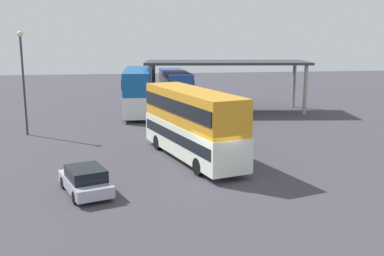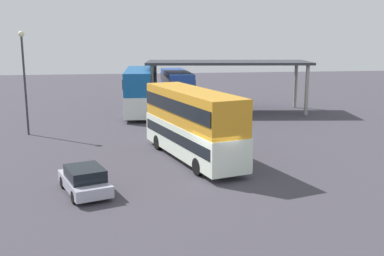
{
  "view_description": "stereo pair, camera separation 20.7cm",
  "coord_description": "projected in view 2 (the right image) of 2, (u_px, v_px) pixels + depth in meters",
  "views": [
    {
      "loc": [
        -4.75,
        -22.83,
        7.62
      ],
      "look_at": [
        -0.64,
        4.08,
        2.0
      ],
      "focal_mm": 41.84,
      "sensor_mm": 36.0,
      "label": 1
    },
    {
      "loc": [
        -4.54,
        -22.86,
        7.62
      ],
      "look_at": [
        -0.64,
        4.08,
        2.0
      ],
      "focal_mm": 41.84,
      "sensor_mm": 36.0,
      "label": 2
    }
  ],
  "objects": [
    {
      "name": "double_decker_main",
      "position": [
        192.0,
        122.0,
        27.72
      ],
      "size": [
        5.24,
        10.6,
        4.37
      ],
      "rotation": [
        0.0,
        0.0,
        1.85
      ],
      "color": "white",
      "rests_on": "ground_plane"
    },
    {
      "name": "double_decker_mid_row",
      "position": [
        176.0,
        89.0,
        46.62
      ],
      "size": [
        2.61,
        10.08,
        4.05
      ],
      "rotation": [
        0.0,
        0.0,
        1.59
      ],
      "color": "silver",
      "rests_on": "ground_plane"
    },
    {
      "name": "ground_plane",
      "position": [
        214.0,
        179.0,
        24.33
      ],
      "size": [
        140.0,
        140.0,
        0.0
      ],
      "primitive_type": "plane",
      "color": "#413D47"
    },
    {
      "name": "lamppost_tall",
      "position": [
        24.0,
        71.0,
        34.19
      ],
      "size": [
        0.44,
        0.44,
        7.98
      ],
      "color": "#33353A",
      "rests_on": "ground_plane"
    },
    {
      "name": "depot_canopy",
      "position": [
        228.0,
        65.0,
        45.11
      ],
      "size": [
        16.87,
        7.82,
        5.11
      ],
      "rotation": [
        0.0,
        0.0,
        -0.13
      ],
      "color": "#33353A",
      "rests_on": "ground_plane"
    },
    {
      "name": "double_decker_near_canopy",
      "position": [
        139.0,
        90.0,
        44.16
      ],
      "size": [
        3.09,
        10.97,
        4.4
      ],
      "rotation": [
        0.0,
        0.0,
        1.51
      ],
      "color": "silver",
      "rests_on": "ground_plane"
    },
    {
      "name": "parked_hatchback",
      "position": [
        85.0,
        180.0,
        21.97
      ],
      "size": [
        2.99,
        4.31,
        1.35
      ],
      "rotation": [
        0.0,
        0.0,
        1.91
      ],
      "color": "#B2B0C2",
      "rests_on": "ground_plane"
    }
  ]
}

